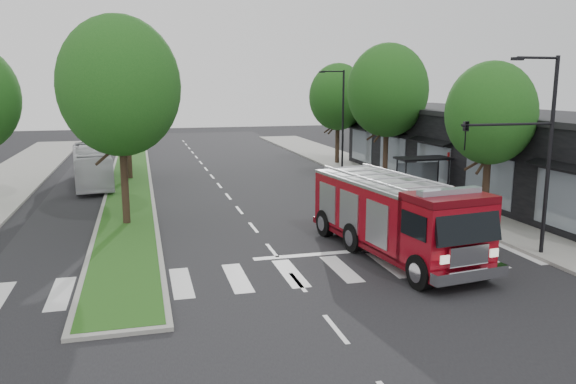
# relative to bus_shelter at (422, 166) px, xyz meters

# --- Properties ---
(ground) EXTENTS (140.00, 140.00, 0.00)m
(ground) POSITION_rel_bus_shelter_xyz_m (-11.20, -8.15, -2.04)
(ground) COLOR black
(ground) RESTS_ON ground
(sidewalk_right) EXTENTS (5.00, 80.00, 0.15)m
(sidewalk_right) POSITION_rel_bus_shelter_xyz_m (1.30, 1.85, -1.96)
(sidewalk_right) COLOR gray
(sidewalk_right) RESTS_ON ground
(median) EXTENTS (3.00, 50.00, 0.15)m
(median) POSITION_rel_bus_shelter_xyz_m (-17.20, 9.85, -1.96)
(median) COLOR gray
(median) RESTS_ON ground
(storefront_row) EXTENTS (8.00, 30.00, 5.00)m
(storefront_row) POSITION_rel_bus_shelter_xyz_m (5.80, 1.85, 0.46)
(storefront_row) COLOR black
(storefront_row) RESTS_ON ground
(bus_shelter) EXTENTS (3.20, 1.60, 2.61)m
(bus_shelter) POSITION_rel_bus_shelter_xyz_m (0.00, 0.00, 0.00)
(bus_shelter) COLOR black
(bus_shelter) RESTS_ON ground
(tree_right_near) EXTENTS (4.40, 4.40, 8.05)m
(tree_right_near) POSITION_rel_bus_shelter_xyz_m (0.30, -6.15, 3.47)
(tree_right_near) COLOR black
(tree_right_near) RESTS_ON ground
(tree_right_mid) EXTENTS (5.60, 5.60, 9.72)m
(tree_right_mid) POSITION_rel_bus_shelter_xyz_m (0.30, 5.85, 4.45)
(tree_right_mid) COLOR black
(tree_right_mid) RESTS_ON ground
(tree_right_far) EXTENTS (5.00, 5.00, 8.73)m
(tree_right_far) POSITION_rel_bus_shelter_xyz_m (0.30, 15.85, 3.80)
(tree_right_far) COLOR black
(tree_right_far) RESTS_ON ground
(tree_median_near) EXTENTS (5.80, 5.80, 10.16)m
(tree_median_near) POSITION_rel_bus_shelter_xyz_m (-17.20, -2.15, 4.77)
(tree_median_near) COLOR black
(tree_median_near) RESTS_ON ground
(tree_median_far) EXTENTS (5.60, 5.60, 9.72)m
(tree_median_far) POSITION_rel_bus_shelter_xyz_m (-17.20, 11.85, 4.45)
(tree_median_far) COLOR black
(tree_median_far) RESTS_ON ground
(streetlight_right_near) EXTENTS (4.08, 0.22, 8.00)m
(streetlight_right_near) POSITION_rel_bus_shelter_xyz_m (-1.59, -11.65, 2.63)
(streetlight_right_near) COLOR black
(streetlight_right_near) RESTS_ON ground
(streetlight_right_far) EXTENTS (2.11, 0.20, 8.00)m
(streetlight_right_far) POSITION_rel_bus_shelter_xyz_m (-0.85, 11.85, 2.44)
(streetlight_right_far) COLOR black
(streetlight_right_far) RESTS_ON ground
(fire_engine) EXTENTS (4.09, 9.99, 3.36)m
(fire_engine) POSITION_rel_bus_shelter_xyz_m (-6.53, -10.00, -0.43)
(fire_engine) COLOR #53040B
(fire_engine) RESTS_ON ground
(city_bus) EXTENTS (3.34, 9.92, 2.71)m
(city_bus) POSITION_rel_bus_shelter_xyz_m (-19.70, 10.22, -0.68)
(city_bus) COLOR silver
(city_bus) RESTS_ON ground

